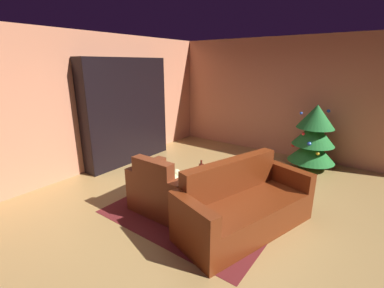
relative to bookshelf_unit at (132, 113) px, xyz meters
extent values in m
plane|color=#A6824A|center=(2.63, -0.83, -1.08)|extent=(7.79, 7.79, 0.00)
cube|color=tan|center=(2.63, 2.45, 0.29)|extent=(5.83, 0.06, 2.73)
cube|color=tan|center=(-0.25, -0.83, 0.29)|extent=(0.06, 6.61, 2.73)
cube|color=maroon|center=(2.45, -0.98, -1.08)|extent=(2.37, 1.91, 0.01)
cube|color=black|center=(0.13, -0.12, 0.05)|extent=(0.03, 2.10, 2.26)
cube|color=black|center=(-0.03, 0.91, 0.05)|extent=(0.35, 0.02, 2.26)
cube|color=black|center=(-0.03, -1.16, 0.05)|extent=(0.35, 0.03, 2.26)
cube|color=black|center=(-0.03, -0.12, -1.07)|extent=(0.32, 2.05, 0.03)
cube|color=black|center=(-0.03, -0.12, -0.69)|extent=(0.32, 2.05, 0.03)
cube|color=black|center=(-0.03, -0.12, -0.32)|extent=(0.32, 2.05, 0.02)
cube|color=black|center=(-0.03, -0.12, 0.05)|extent=(0.32, 2.05, 0.02)
cube|color=black|center=(-0.03, -0.12, 0.42)|extent=(0.32, 2.05, 0.02)
cube|color=black|center=(-0.03, -0.12, 0.80)|extent=(0.32, 2.05, 0.02)
cube|color=black|center=(-0.03, -0.12, 1.17)|extent=(0.32, 2.05, 0.03)
cube|color=black|center=(-0.16, -0.12, -0.38)|extent=(0.05, 0.95, 0.60)
cube|color=black|center=(-0.13, -0.12, -0.38)|extent=(0.03, 0.98, 0.63)
cube|color=teal|center=(-0.09, 0.86, -0.90)|extent=(0.20, 0.04, 0.31)
cube|color=gold|center=(-0.09, 0.81, -0.93)|extent=(0.21, 0.04, 0.24)
cube|color=red|center=(-0.10, 0.75, -0.93)|extent=(0.18, 0.05, 0.24)
cube|color=#A8A7A2|center=(-0.07, 0.71, -0.91)|extent=(0.24, 0.04, 0.30)
cube|color=red|center=(-0.08, 0.66, -0.91)|extent=(0.22, 0.03, 0.30)
cube|color=teal|center=(-0.07, 0.63, -0.91)|extent=(0.25, 0.03, 0.29)
cube|color=#562B1B|center=(-0.08, 0.59, -0.92)|extent=(0.23, 0.04, 0.27)
cube|color=#453031|center=(-0.07, 0.54, -0.93)|extent=(0.24, 0.04, 0.25)
cube|color=gold|center=(-0.07, 0.50, -0.93)|extent=(0.25, 0.03, 0.25)
cube|color=#0E6B9A|center=(-0.11, 0.87, 0.17)|extent=(0.17, 0.04, 0.21)
cube|color=gold|center=(-0.10, 0.83, 0.19)|extent=(0.19, 0.03, 0.25)
cube|color=#1C6D9A|center=(-0.08, 0.80, 0.17)|extent=(0.22, 0.03, 0.20)
cube|color=#10767F|center=(-0.10, 0.75, 0.19)|extent=(0.17, 0.05, 0.25)
cube|color=#B59A99|center=(-0.07, 0.70, 0.17)|extent=(0.24, 0.04, 0.22)
cube|color=orange|center=(-0.07, 0.86, 0.58)|extent=(0.25, 0.04, 0.28)
cube|color=#C33C16|center=(-0.08, 0.82, 0.57)|extent=(0.22, 0.03, 0.27)
cube|color=red|center=(-0.07, 0.77, 0.60)|extent=(0.24, 0.05, 0.32)
cube|color=#53281A|center=(-0.11, 0.72, 0.54)|extent=(0.17, 0.04, 0.21)
cube|color=purple|center=(-0.07, 0.68, 0.54)|extent=(0.24, 0.04, 0.20)
cube|color=red|center=(-0.09, 0.87, 0.92)|extent=(0.20, 0.03, 0.21)
cube|color=#126B93|center=(-0.09, 0.82, 0.96)|extent=(0.20, 0.04, 0.29)
cube|color=orange|center=(-0.07, 0.78, 0.96)|extent=(0.25, 0.03, 0.31)
cube|color=#432E2F|center=(-0.10, 0.75, 0.93)|extent=(0.19, 0.04, 0.24)
cube|color=#BE9690|center=(-0.11, 0.70, 0.95)|extent=(0.16, 0.04, 0.28)
cube|color=#945B9E|center=(-0.07, 0.66, 0.91)|extent=(0.24, 0.04, 0.19)
cube|color=gold|center=(-0.10, 0.62, 0.92)|extent=(0.19, 0.03, 0.22)
cube|color=#5B282E|center=(-0.06, 0.57, 0.91)|extent=(0.26, 0.05, 0.20)
cube|color=maroon|center=(2.09, -1.22, -0.89)|extent=(0.66, 0.74, 0.39)
cube|color=maroon|center=(2.09, -1.50, -0.44)|extent=(0.66, 0.16, 0.50)
cube|color=maroon|center=(2.50, -1.22, -0.75)|extent=(0.17, 0.73, 0.66)
cube|color=maroon|center=(1.68, -1.22, -0.75)|extent=(0.17, 0.73, 0.66)
ellipsoid|color=#BEB986|center=(2.12, -1.15, -0.60)|extent=(0.28, 0.18, 0.18)
sphere|color=#BEB986|center=(2.11, -1.02, -0.55)|extent=(0.13, 0.13, 0.13)
cube|color=#62250D|center=(3.27, -0.98, -0.87)|extent=(1.23, 1.77, 0.42)
cube|color=#62250D|center=(2.97, -0.89, -0.42)|extent=(0.64, 1.59, 0.48)
cube|color=#62250D|center=(3.01, -1.82, -0.74)|extent=(0.80, 0.38, 0.68)
cube|color=#62250D|center=(3.53, -0.14, -0.74)|extent=(0.80, 0.38, 0.68)
cylinder|color=black|center=(2.63, -0.89, -0.86)|extent=(0.04, 0.04, 0.44)
cylinder|color=black|center=(2.37, -0.73, -0.86)|extent=(0.04, 0.04, 0.44)
cylinder|color=black|center=(2.37, -1.04, -0.86)|extent=(0.04, 0.04, 0.44)
cylinder|color=silver|center=(2.45, -0.89, -0.63)|extent=(0.66, 0.66, 0.02)
cube|color=gold|center=(2.41, -0.90, -0.60)|extent=(0.15, 0.12, 0.03)
cube|color=#478446|center=(2.41, -0.92, -0.57)|extent=(0.20, 0.14, 0.03)
cube|color=#3A4780|center=(2.39, -0.92, -0.55)|extent=(0.15, 0.14, 0.03)
cylinder|color=#551C12|center=(2.37, -0.73, -0.52)|extent=(0.08, 0.08, 0.18)
cylinder|color=#551C12|center=(2.37, -0.73, -0.40)|extent=(0.03, 0.03, 0.06)
cylinder|color=brown|center=(3.42, 1.85, -1.00)|extent=(0.08, 0.08, 0.16)
cone|color=#226E2D|center=(3.42, 1.85, -0.68)|extent=(0.94, 0.94, 0.48)
cone|color=#226E2D|center=(3.42, 1.85, -0.32)|extent=(0.84, 0.84, 0.48)
cone|color=#226E2D|center=(3.42, 1.85, 0.04)|extent=(0.74, 0.74, 0.48)
sphere|color=blue|center=(3.12, 1.82, 0.07)|extent=(0.06, 0.06, 0.06)
sphere|color=blue|center=(3.42, 1.51, -0.46)|extent=(0.08, 0.08, 0.08)
sphere|color=yellow|center=(3.60, 1.52, -0.63)|extent=(0.07, 0.07, 0.07)
sphere|color=red|center=(3.09, 1.94, -0.23)|extent=(0.06, 0.06, 0.06)
sphere|color=red|center=(3.28, 1.54, -0.28)|extent=(0.06, 0.06, 0.06)
sphere|color=blue|center=(3.58, 2.10, 0.13)|extent=(0.07, 0.07, 0.07)
sphere|color=red|center=(3.07, 1.70, -0.60)|extent=(0.08, 0.08, 0.08)
camera|label=1|loc=(4.55, -3.92, 1.07)|focal=24.99mm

